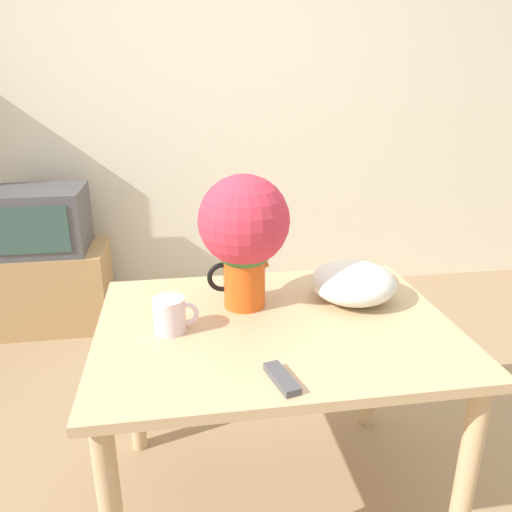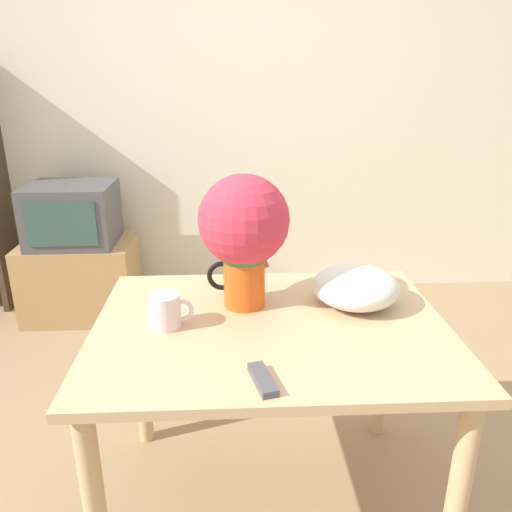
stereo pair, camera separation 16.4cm
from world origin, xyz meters
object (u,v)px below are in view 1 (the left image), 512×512
coffee_mug (171,315)px  white_bowl (353,282)px  flower_vase (244,230)px  tv_set (41,220)px

coffee_mug → white_bowl: bearing=11.5°
coffee_mug → flower_vase: bearing=30.6°
flower_vase → tv_set: flower_vase is taller
flower_vase → tv_set: bearing=125.1°
flower_vase → coffee_mug: 0.35m
white_bowl → tv_set: 1.99m
white_bowl → tv_set: size_ratio=0.58×
flower_vase → white_bowl: (0.37, -0.02, -0.20)m
coffee_mug → tv_set: bearing=115.7°
flower_vase → tv_set: (-1.00, 1.42, -0.32)m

